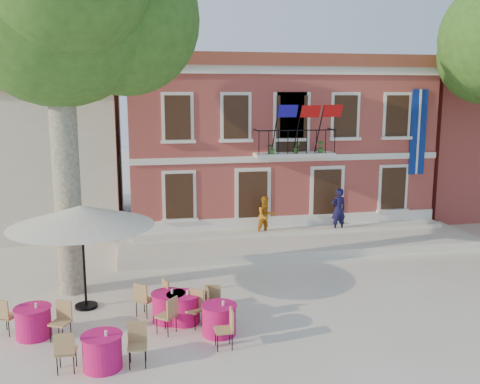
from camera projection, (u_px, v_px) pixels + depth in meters
name	position (u px, v px, depth m)	size (l,w,h in m)	color
ground	(282.00, 290.00, 16.32)	(90.00, 90.00, 0.00)	beige
main_building	(267.00, 139.00, 25.67)	(13.50, 9.59, 7.50)	#A53B3E
neighbor_west	(19.00, 153.00, 24.55)	(9.40, 9.40, 6.40)	beige
neighbor_east	(477.00, 144.00, 29.04)	(9.40, 9.40, 6.40)	#A53B3E
terrace	(301.00, 243.00, 20.93)	(14.00, 3.40, 0.30)	silver
plane_tree_west	(56.00, 7.00, 14.71)	(5.71, 5.71, 11.22)	#A59E84
patio_umbrella	(81.00, 216.00, 14.50)	(3.93, 3.93, 2.92)	black
pedestrian_navy	(338.00, 210.00, 21.97)	(0.66, 0.43, 1.81)	#121036
pedestrian_orange	(266.00, 216.00, 21.36)	(0.77, 0.60, 1.59)	#C07216
cafe_table_0	(33.00, 321.00, 13.07)	(1.91, 1.22, 0.95)	#D11377
cafe_table_1	(219.00, 318.00, 13.22)	(0.90, 1.92, 0.95)	#D11377
cafe_table_2	(102.00, 350.00, 11.56)	(1.93, 0.90, 0.95)	#D11377
cafe_table_3	(168.00, 306.00, 14.00)	(1.77, 1.52, 0.95)	#D11377
cafe_table_4	(184.00, 307.00, 13.93)	(1.77, 1.84, 0.95)	#D11377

